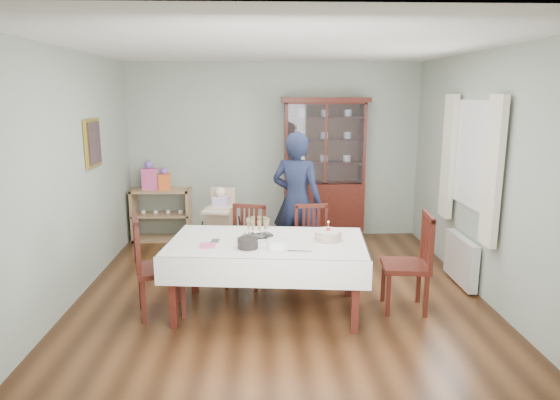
{
  "coord_description": "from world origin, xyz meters",
  "views": [
    {
      "loc": [
        -0.19,
        -5.26,
        2.23
      ],
      "look_at": [
        0.01,
        0.2,
        1.06
      ],
      "focal_mm": 32.0,
      "sensor_mm": 36.0,
      "label": 1
    }
  ],
  "objects_px": {
    "chair_far_left": "(246,262)",
    "birthday_cake": "(328,236)",
    "woman": "(297,201)",
    "china_cabinet": "(324,168)",
    "champagne_tray": "(258,231)",
    "gift_bag_orange": "(164,180)",
    "chair_far_right": "(313,261)",
    "chair_end_right": "(406,281)",
    "chair_end_left": "(159,285)",
    "dining_table": "(267,276)",
    "sideboard": "(162,215)",
    "high_chair": "(221,233)",
    "gift_bag_pink": "(150,177)"
  },
  "relations": [
    {
      "from": "chair_far_left",
      "to": "birthday_cake",
      "type": "height_order",
      "value": "birthday_cake"
    },
    {
      "from": "woman",
      "to": "birthday_cake",
      "type": "relative_size",
      "value": 5.62
    },
    {
      "from": "china_cabinet",
      "to": "birthday_cake",
      "type": "relative_size",
      "value": 6.89
    },
    {
      "from": "champagne_tray",
      "to": "gift_bag_orange",
      "type": "height_order",
      "value": "gift_bag_orange"
    },
    {
      "from": "woman",
      "to": "gift_bag_orange",
      "type": "height_order",
      "value": "woman"
    },
    {
      "from": "chair_far_right",
      "to": "chair_end_right",
      "type": "relative_size",
      "value": 0.9
    },
    {
      "from": "chair_end_left",
      "to": "birthday_cake",
      "type": "height_order",
      "value": "chair_end_left"
    },
    {
      "from": "woman",
      "to": "champagne_tray",
      "type": "xyz_separation_m",
      "value": [
        -0.49,
        -1.17,
        -0.06
      ]
    },
    {
      "from": "dining_table",
      "to": "chair_far_right",
      "type": "relative_size",
      "value": 2.25
    },
    {
      "from": "chair_end_left",
      "to": "chair_end_right",
      "type": "height_order",
      "value": "chair_end_left"
    },
    {
      "from": "chair_far_left",
      "to": "dining_table",
      "type": "bearing_deg",
      "value": -57.0
    },
    {
      "from": "chair_end_right",
      "to": "gift_bag_orange",
      "type": "distance_m",
      "value": 4.04
    },
    {
      "from": "sideboard",
      "to": "birthday_cake",
      "type": "bearing_deg",
      "value": -50.6
    },
    {
      "from": "sideboard",
      "to": "champagne_tray",
      "type": "bearing_deg",
      "value": -59.08
    },
    {
      "from": "sideboard",
      "to": "woman",
      "type": "distance_m",
      "value": 2.46
    },
    {
      "from": "chair_far_left",
      "to": "gift_bag_orange",
      "type": "height_order",
      "value": "gift_bag_orange"
    },
    {
      "from": "high_chair",
      "to": "chair_far_right",
      "type": "bearing_deg",
      "value": -21.04
    },
    {
      "from": "dining_table",
      "to": "birthday_cake",
      "type": "xyz_separation_m",
      "value": [
        0.62,
        -0.05,
        0.43
      ]
    },
    {
      "from": "dining_table",
      "to": "chair_end_left",
      "type": "distance_m",
      "value": 1.11
    },
    {
      "from": "china_cabinet",
      "to": "gift_bag_orange",
      "type": "distance_m",
      "value": 2.43
    },
    {
      "from": "chair_far_right",
      "to": "gift_bag_orange",
      "type": "distance_m",
      "value": 2.89
    },
    {
      "from": "chair_far_right",
      "to": "gift_bag_pink",
      "type": "distance_m",
      "value": 3.06
    },
    {
      "from": "birthday_cake",
      "to": "gift_bag_pink",
      "type": "height_order",
      "value": "gift_bag_pink"
    },
    {
      "from": "dining_table",
      "to": "high_chair",
      "type": "distance_m",
      "value": 1.66
    },
    {
      "from": "dining_table",
      "to": "gift_bag_pink",
      "type": "height_order",
      "value": "gift_bag_pink"
    },
    {
      "from": "chair_end_right",
      "to": "woman",
      "type": "bearing_deg",
      "value": -134.92
    },
    {
      "from": "china_cabinet",
      "to": "dining_table",
      "type": "bearing_deg",
      "value": -108.8
    },
    {
      "from": "champagne_tray",
      "to": "birthday_cake",
      "type": "bearing_deg",
      "value": -14.7
    },
    {
      "from": "chair_end_right",
      "to": "woman",
      "type": "height_order",
      "value": "woman"
    },
    {
      "from": "chair_end_left",
      "to": "chair_end_right",
      "type": "distance_m",
      "value": 2.57
    },
    {
      "from": "chair_end_left",
      "to": "woman",
      "type": "bearing_deg",
      "value": -65.27
    },
    {
      "from": "chair_far_right",
      "to": "chair_end_right",
      "type": "xyz_separation_m",
      "value": [
        0.91,
        -0.76,
        0.03
      ]
    },
    {
      "from": "china_cabinet",
      "to": "gift_bag_orange",
      "type": "xyz_separation_m",
      "value": [
        -2.43,
        0.0,
        -0.17
      ]
    },
    {
      "from": "dining_table",
      "to": "gift_bag_pink",
      "type": "xyz_separation_m",
      "value": [
        -1.75,
        2.63,
        0.61
      ]
    },
    {
      "from": "china_cabinet",
      "to": "chair_end_right",
      "type": "xyz_separation_m",
      "value": [
        0.56,
        -2.64,
        -0.82
      ]
    },
    {
      "from": "high_chair",
      "to": "gift_bag_pink",
      "type": "xyz_separation_m",
      "value": [
        -1.16,
        1.08,
        0.59
      ]
    },
    {
      "from": "chair_far_left",
      "to": "chair_end_right",
      "type": "distance_m",
      "value": 1.86
    },
    {
      "from": "chair_far_right",
      "to": "dining_table",
      "type": "bearing_deg",
      "value": -128.09
    },
    {
      "from": "champagne_tray",
      "to": "china_cabinet",
      "type": "bearing_deg",
      "value": 68.33
    },
    {
      "from": "gift_bag_orange",
      "to": "dining_table",
      "type": "bearing_deg",
      "value": -59.81
    },
    {
      "from": "china_cabinet",
      "to": "sideboard",
      "type": "xyz_separation_m",
      "value": [
        -2.5,
        0.02,
        -0.72
      ]
    },
    {
      "from": "dining_table",
      "to": "gift_bag_orange",
      "type": "bearing_deg",
      "value": 120.19
    },
    {
      "from": "china_cabinet",
      "to": "woman",
      "type": "distance_m",
      "value": 1.44
    },
    {
      "from": "chair_end_right",
      "to": "dining_table",
      "type": "bearing_deg",
      "value": -84.33
    },
    {
      "from": "dining_table",
      "to": "chair_far_left",
      "type": "xyz_separation_m",
      "value": [
        -0.25,
        0.74,
        -0.11
      ]
    },
    {
      "from": "gift_bag_pink",
      "to": "china_cabinet",
      "type": "bearing_deg",
      "value": -0.03
    },
    {
      "from": "sideboard",
      "to": "chair_end_left",
      "type": "distance_m",
      "value": 2.74
    },
    {
      "from": "china_cabinet",
      "to": "woman",
      "type": "xyz_separation_m",
      "value": [
        -0.51,
        -1.33,
        -0.24
      ]
    },
    {
      "from": "chair_end_left",
      "to": "gift_bag_orange",
      "type": "relative_size",
      "value": 3.13
    },
    {
      "from": "chair_end_left",
      "to": "champagne_tray",
      "type": "distance_m",
      "value": 1.15
    }
  ]
}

